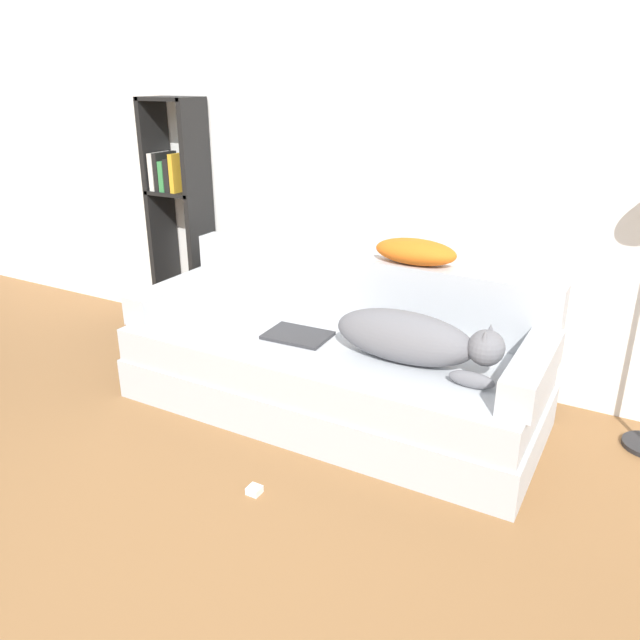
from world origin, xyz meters
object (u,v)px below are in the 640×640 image
Objects in this scene: dog at (413,339)px; bookshelf at (178,203)px; laptop at (298,335)px; throw_pillow at (415,252)px; power_adapter at (254,490)px; couch at (329,377)px.

dog is 0.52× the size of bookshelf.
laptop is 0.76m from throw_pillow.
dog is 1.86× the size of throw_pillow.
dog is 0.56m from throw_pillow.
throw_pillow is 1.47m from power_adapter.
throw_pillow is (0.48, 0.42, 0.42)m from laptop.
dog is at bearing -16.97° from bookshelf.
couch is at bearing 174.33° from dog.
dog is (0.48, -0.05, 0.34)m from couch.
power_adapter is (-0.41, -0.75, -0.53)m from dog.
throw_pillow is (0.31, 0.39, 0.64)m from couch.
couch is 1.70m from bookshelf.
dog reaches higher than power_adapter.
bookshelf is (-1.28, 0.58, 0.48)m from laptop.
dog is at bearing 61.21° from power_adapter.
laptop is at bearing -168.15° from couch.
laptop is at bearing 178.93° from dog.
power_adapter is (0.07, -0.80, -0.19)m from couch.
throw_pillow is 0.28× the size of bookshelf.
couch is 37.98× the size of power_adapter.
couch is at bearing 94.73° from power_adapter.
power_adapter is (0.24, -0.77, -0.40)m from laptop.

